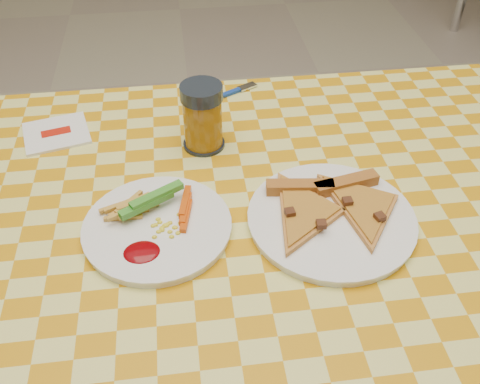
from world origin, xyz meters
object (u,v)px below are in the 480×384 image
table (222,256)px  plate_left (158,228)px  plate_right (331,220)px  drink_glass (203,117)px

table → plate_left: plate_left is taller
table → plate_left: bearing=-178.6°
table → plate_right: plate_right is taller
table → drink_glass: (-0.01, 0.21, 0.13)m
plate_left → drink_glass: size_ratio=1.80×
plate_right → drink_glass: (-0.18, 0.23, 0.05)m
table → drink_glass: 0.25m
table → drink_glass: bearing=92.6°
drink_glass → plate_left: bearing=-112.5°
table → plate_left: 0.13m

